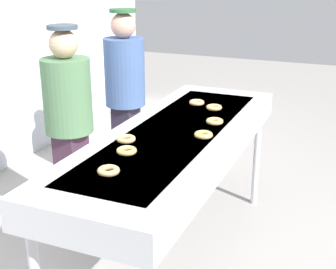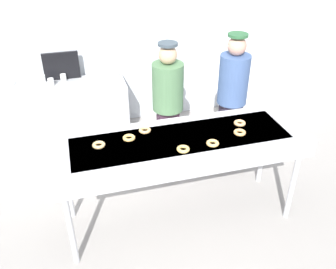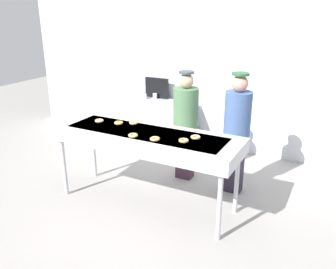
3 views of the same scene
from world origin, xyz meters
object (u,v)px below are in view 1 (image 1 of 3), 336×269
glazed_donut_0 (197,102)px  glazed_donut_2 (127,151)px  worker_baker (69,118)px  glazed_donut_1 (215,121)px  fryer_conveyor (175,144)px  glazed_donut_5 (109,171)px  glazed_donut_6 (203,135)px  glazed_donut_3 (214,107)px  worker_assistant (125,91)px  glazed_donut_4 (126,139)px

glazed_donut_0 → glazed_donut_2: (-1.12, 0.03, 0.00)m
glazed_donut_0 → worker_baker: (-0.52, 0.84, -0.08)m
glazed_donut_1 → glazed_donut_2: size_ratio=1.00×
fryer_conveyor → glazed_donut_5: glazed_donut_5 is taller
fryer_conveyor → glazed_donut_6: bearing=-102.2°
glazed_donut_2 → glazed_donut_3: same height
glazed_donut_5 → worker_baker: worker_baker is taller
glazed_donut_1 → worker_assistant: bearing=57.3°
glazed_donut_5 → glazed_donut_6: size_ratio=1.00×
glazed_donut_3 → glazed_donut_6: size_ratio=1.00×
glazed_donut_4 → glazed_donut_5: 0.48m
glazed_donut_3 → glazed_donut_6: (-0.61, -0.13, 0.00)m
glazed_donut_0 → glazed_donut_4: (-0.95, 0.12, 0.00)m
worker_assistant → glazed_donut_3: bearing=56.1°
glazed_donut_6 → worker_assistant: bearing=47.9°
glazed_donut_5 → glazed_donut_1: bearing=-14.2°
glazed_donut_5 → worker_baker: size_ratio=0.07×
glazed_donut_1 → glazed_donut_3: same height
glazed_donut_0 → worker_baker: worker_baker is taller
glazed_donut_6 → worker_assistant: 1.44m
glazed_donut_2 → glazed_donut_6: bearing=-36.3°
fryer_conveyor → glazed_donut_1: glazed_donut_1 is taller
glazed_donut_1 → worker_baker: (-0.12, 1.11, -0.08)m
fryer_conveyor → glazed_donut_2: glazed_donut_2 is taller
fryer_conveyor → worker_baker: worker_baker is taller
fryer_conveyor → glazed_donut_3: glazed_donut_3 is taller
glazed_donut_1 → glazed_donut_3: size_ratio=1.00×
glazed_donut_2 → glazed_donut_3: size_ratio=1.00×
glazed_donut_1 → glazed_donut_5: size_ratio=1.00×
glazed_donut_0 → worker_assistant: worker_assistant is taller
glazed_donut_0 → worker_baker: size_ratio=0.07×
glazed_donut_2 → glazed_donut_3: 1.06m
glazed_donut_3 → glazed_donut_5: (-1.33, 0.15, 0.00)m
glazed_donut_0 → worker_baker: 0.99m
glazed_donut_0 → glazed_donut_6: size_ratio=1.00×
worker_baker → glazed_donut_0: bearing=111.2°
worker_assistant → glazed_donut_1: bearing=43.8°
glazed_donut_2 → worker_assistant: (1.40, 0.75, -0.05)m
worker_baker → glazed_donut_6: bearing=70.9°
glazed_donut_1 → glazed_donut_2: same height
fryer_conveyor → worker_baker: size_ratio=1.49×
glazed_donut_2 → glazed_donut_6: size_ratio=1.00×
glazed_donut_0 → glazed_donut_4: bearing=172.6°
glazed_donut_4 → worker_baker: size_ratio=0.07×
glazed_donut_3 → worker_assistant: 1.01m
glazed_donut_1 → worker_assistant: worker_assistant is taller
glazed_donut_5 → worker_baker: 1.24m
fryer_conveyor → glazed_donut_5: bearing=175.1°
glazed_donut_3 → glazed_donut_5: bearing=173.6°
worker_baker → worker_assistant: 0.79m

